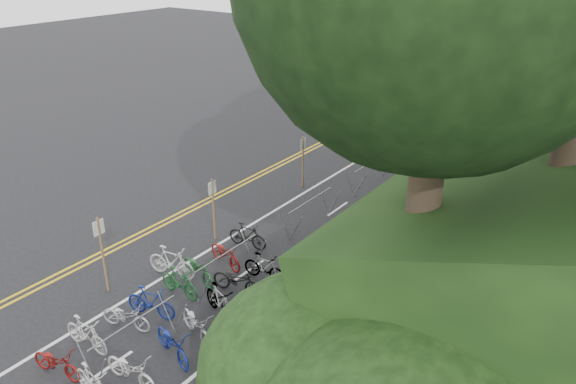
{
  "coord_description": "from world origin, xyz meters",
  "views": [
    {
      "loc": [
        13.94,
        -8.79,
        10.58
      ],
      "look_at": [
        2.01,
        7.85,
        1.3
      ],
      "focal_mm": 35.0,
      "sensor_mm": 36.0,
      "label": 1
    }
  ],
  "objects": [
    {
      "name": "signposts_rest",
      "position": [
        0.6,
        14.0,
        1.43
      ],
      "size": [
        0.08,
        18.4,
        2.5
      ],
      "color": "brown",
      "rests_on": "ground"
    },
    {
      "name": "road_markings",
      "position": [
        0.63,
        10.1,
        0.0
      ],
      "size": [
        7.47,
        80.0,
        0.01
      ],
      "color": "gold",
      "rests_on": "ground"
    },
    {
      "name": "red_curb",
      "position": [
        5.7,
        12.0,
        0.05
      ],
      "size": [
        0.25,
        28.0,
        0.1
      ],
      "primitive_type": "cube",
      "color": "maroon",
      "rests_on": "ground"
    },
    {
      "name": "bike_rack_front",
      "position": [
        3.49,
        -1.28,
        0.92
      ],
      "size": [
        1.19,
        2.93,
        1.27
      ],
      "color": "gray",
      "rests_on": "ground"
    },
    {
      "name": "ground",
      "position": [
        0.0,
        0.0,
        0.0
      ],
      "size": [
        120.0,
        120.0,
        0.0
      ],
      "primitive_type": "plane",
      "color": "black",
      "rests_on": "ground"
    },
    {
      "name": "bike_valet",
      "position": [
        3.08,
        0.72,
        0.48
      ],
      "size": [
        3.21,
        9.86,
        1.04
      ],
      "color": "maroon",
      "rests_on": "ground"
    },
    {
      "name": "bike_front",
      "position": [
        1.19,
        2.19,
        0.56
      ],
      "size": [
        0.85,
        1.93,
        1.12
      ],
      "primitive_type": "imported",
      "rotation": [
        0.0,
        0.0,
        1.75
      ],
      "color": "beige",
      "rests_on": "ground"
    },
    {
      "name": "bike_racks_rest",
      "position": [
        3.0,
        13.0,
        0.85
      ],
      "size": [
        1.14,
        23.0,
        1.17
      ],
      "color": "gray",
      "rests_on": "ground"
    },
    {
      "name": "signpost_near",
      "position": [
        0.1,
        0.35,
        1.53
      ],
      "size": [
        0.08,
        0.4,
        2.69
      ],
      "color": "brown",
      "rests_on": "ground"
    }
  ]
}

